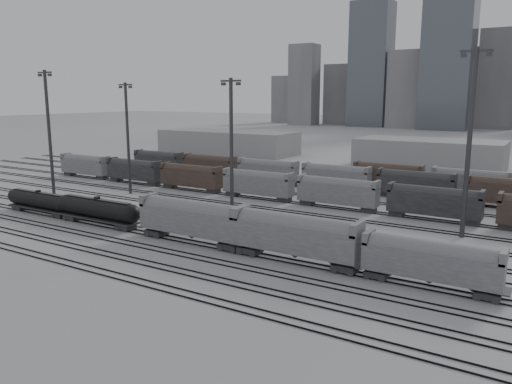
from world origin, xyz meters
The scene contains 17 objects.
ground centered at (0.00, 0.00, 0.00)m, with size 900.00×900.00×0.00m, color silver.
tracks centered at (0.00, 17.50, 0.08)m, with size 220.00×71.50×0.16m.
tank_car_a centered at (-35.00, 1.00, 2.28)m, with size 15.98×2.66×3.95m.
tank_car_b centered at (-20.07, 1.00, 2.52)m, with size 17.65×2.94×4.36m.
hopper_car_a centered at (-1.02, 1.00, 3.66)m, with size 16.57×3.29×5.93m.
hopper_car_b centered at (15.20, 1.00, 3.66)m, with size 16.56×3.29×5.92m.
hopper_car_c centered at (31.31, 1.00, 3.19)m, with size 14.45×2.87×5.17m.
light_mast_a centered at (-46.83, 12.75, 13.44)m, with size 4.05×0.65×25.33m.
light_mast_b centered at (-34.74, 22.46, 12.17)m, with size 3.67×0.59×22.95m.
light_mast_c centered at (-2.16, 12.71, 12.20)m, with size 3.68×0.59×23.00m.
light_mast_d centered at (30.87, 23.68, 14.24)m, with size 4.29×0.69×26.84m.
bg_string_near centered at (8.00, 32.00, 2.80)m, with size 151.00×3.00×5.60m.
bg_string_mid centered at (18.00, 48.00, 2.80)m, with size 151.00×3.00×5.60m.
warehouse_left centered at (-60.00, 95.00, 4.00)m, with size 50.00×18.00×8.00m, color gray.
warehouse_mid centered at (10.00, 95.00, 4.00)m, with size 40.00×18.00×8.00m, color gray.
skyline centered at (10.84, 280.00, 34.73)m, with size 316.00×22.40×95.00m.
crane_left centered at (-28.74, 305.00, 57.39)m, with size 42.00×1.80×100.00m.
Camera 1 is at (41.87, -51.85, 20.30)m, focal length 35.00 mm.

